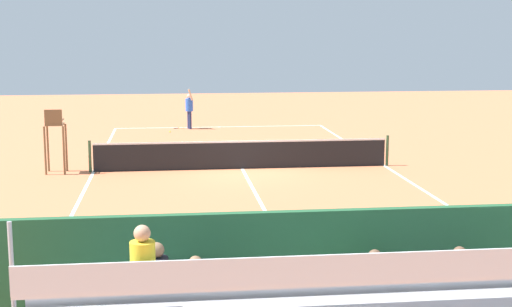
% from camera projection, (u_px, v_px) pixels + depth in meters
% --- Properties ---
extents(ground_plane, '(60.00, 60.00, 0.00)m').
position_uv_depth(ground_plane, '(242.00, 169.00, 25.41)').
color(ground_plane, '#CC7047').
extents(court_line_markings, '(10.10, 22.20, 0.01)m').
position_uv_depth(court_line_markings, '(242.00, 168.00, 25.45)').
color(court_line_markings, white).
rests_on(court_line_markings, ground).
extents(tennis_net, '(10.30, 0.10, 1.07)m').
position_uv_depth(tennis_net, '(242.00, 154.00, 25.33)').
color(tennis_net, black).
rests_on(tennis_net, ground).
extents(backdrop_wall, '(18.00, 0.16, 2.00)m').
position_uv_depth(backdrop_wall, '(332.00, 272.00, 11.54)').
color(backdrop_wall, '#235633').
rests_on(backdrop_wall, ground).
extents(umpire_chair, '(0.67, 0.67, 2.14)m').
position_uv_depth(umpire_chair, '(55.00, 134.00, 24.42)').
color(umpire_chair, brown).
rests_on(umpire_chair, ground).
extents(courtside_bench, '(1.80, 0.40, 0.93)m').
position_uv_depth(courtside_bench, '(512.00, 276.00, 12.71)').
color(courtside_bench, '#9E754C').
rests_on(courtside_bench, ground).
extents(equipment_bag, '(0.90, 0.36, 0.36)m').
position_uv_depth(equipment_bag, '(429.00, 304.00, 12.47)').
color(equipment_bag, '#334C8C').
rests_on(equipment_bag, ground).
extents(tennis_player, '(0.44, 0.56, 1.93)m').
position_uv_depth(tennis_player, '(189.00, 108.00, 35.35)').
color(tennis_player, navy).
rests_on(tennis_player, ground).
extents(tennis_racket, '(0.56, 0.44, 0.03)m').
position_uv_depth(tennis_racket, '(181.00, 128.00, 35.77)').
color(tennis_racket, black).
rests_on(tennis_racket, ground).
extents(tennis_ball_near, '(0.07, 0.07, 0.07)m').
position_uv_depth(tennis_ball_near, '(170.00, 132.00, 34.30)').
color(tennis_ball_near, '#CCDB33').
rests_on(tennis_ball_near, ground).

